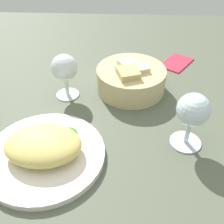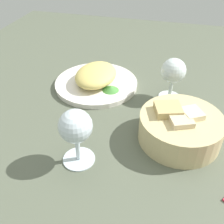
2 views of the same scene
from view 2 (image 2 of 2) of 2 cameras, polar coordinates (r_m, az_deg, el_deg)
ground_plane at (r=72.54cm, az=5.72°, el=1.58°), size 140.00×140.00×2.00cm
plate at (r=78.63cm, az=-3.46°, el=6.28°), size 24.48×24.48×1.40cm
omelette at (r=77.15cm, az=-3.55°, el=8.16°), size 16.02×12.30×4.52cm
lettuce_garnish at (r=73.64cm, az=-0.32°, el=5.26°), size 4.78×4.78×1.33cm
bread_basket at (r=59.73cm, az=14.60°, el=-3.26°), size 18.35×18.35×8.01cm
wine_glass_near at (r=50.24cm, az=-7.97°, el=-3.79°), size 6.74×6.74×12.58cm
wine_glass_far at (r=71.28cm, az=13.26°, el=8.37°), size 6.66×6.66×11.76cm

